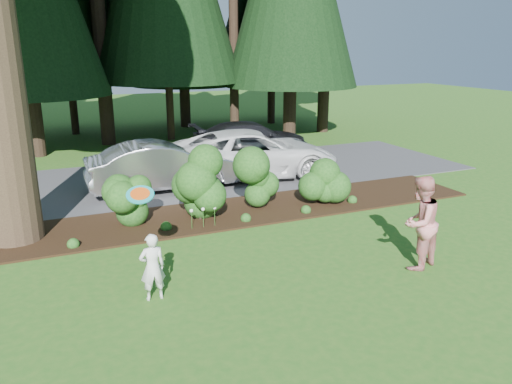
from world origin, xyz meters
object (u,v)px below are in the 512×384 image
(car_white_suv, at_px, (253,154))
(adult, at_px, (419,223))
(child, at_px, (152,267))
(frisbee, at_px, (140,194))
(car_silver_wagon, at_px, (163,166))
(car_dark_suv, at_px, (251,139))

(car_white_suv, height_order, adult, adult)
(child, bearing_deg, frisbee, -79.27)
(child, height_order, frisbee, frisbee)
(car_silver_wagon, height_order, frisbee, frisbee)
(car_dark_suv, relative_size, adult, 2.49)
(child, relative_size, adult, 0.65)
(adult, relative_size, frisbee, 3.80)
(adult, distance_m, frisbee, 5.56)
(car_white_suv, bearing_deg, adult, -169.84)
(adult, xyz_separation_m, frisbee, (-5.36, 1.13, 0.92))
(car_silver_wagon, height_order, child, car_silver_wagon)
(car_white_suv, xyz_separation_m, car_dark_suv, (1.24, 3.16, -0.10))
(car_silver_wagon, distance_m, adult, 8.46)
(car_dark_suv, distance_m, child, 12.24)
(car_dark_suv, bearing_deg, car_white_suv, 160.67)
(car_silver_wagon, relative_size, adult, 2.38)
(car_white_suv, bearing_deg, frisbee, 152.26)
(car_silver_wagon, bearing_deg, frisbee, 163.44)
(child, height_order, adult, adult)
(car_dark_suv, xyz_separation_m, adult, (-0.99, -11.29, 0.24))
(child, bearing_deg, car_silver_wagon, -105.36)
(child, xyz_separation_m, adult, (5.29, -0.78, 0.35))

